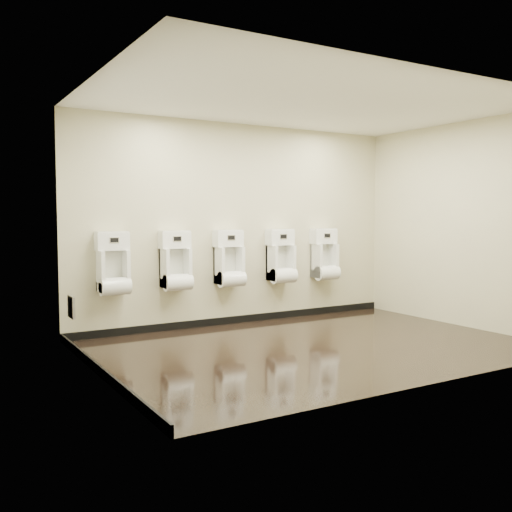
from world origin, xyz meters
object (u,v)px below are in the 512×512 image
Objects in this scene: urinal_2 at (229,263)px; urinal_4 at (325,258)px; urinal_0 at (113,268)px; urinal_1 at (176,265)px; urinal_3 at (281,260)px; access_panel at (71,307)px.

urinal_2 is 1.00× the size of urinal_4.
urinal_1 is at bearing 0.00° from urinal_0.
urinal_1 is 1.00× the size of urinal_4.
urinal_3 is 0.79m from urinal_4.
access_panel is 1.54m from urinal_1.
urinal_3 is (3.07, 0.41, 0.37)m from access_panel.
urinal_2 is at bearing 180.00° from urinal_3.
access_panel is at bearing -172.33° from urinal_3.
access_panel is at bearing -173.89° from urinal_4.
urinal_1 is 1.64m from urinal_3.
urinal_1 is 1.00× the size of urinal_3.
urinal_4 is (3.87, 0.41, 0.37)m from access_panel.
urinal_2 is 1.64m from urinal_4.
urinal_2 and urinal_4 have the same top height.
urinal_1 is at bearing 180.00° from urinal_4.
urinal_2 is 1.00× the size of urinal_3.
urinal_3 is at bearing 0.00° from urinal_2.
access_panel is at bearing -163.88° from urinal_1.
urinal_0 and urinal_1 have the same top height.
urinal_2 reaches higher than access_panel.
urinal_0 and urinal_4 have the same top height.
access_panel is 0.33× the size of urinal_1.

